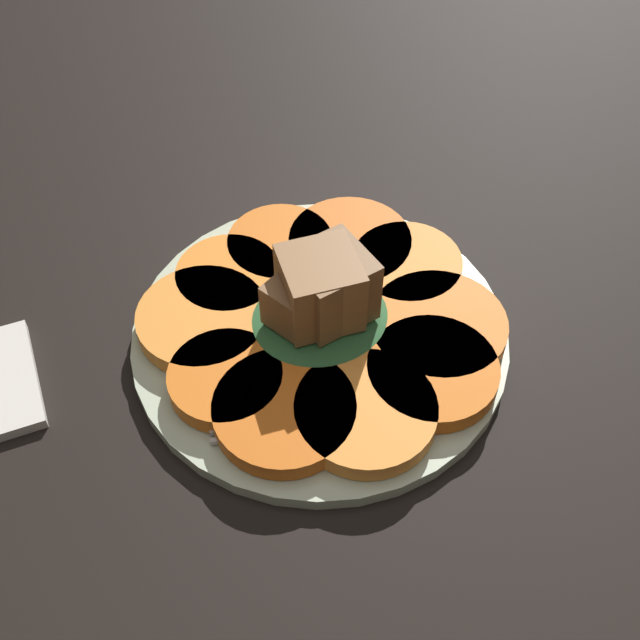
# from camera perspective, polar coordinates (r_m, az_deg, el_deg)

# --- Properties ---
(table_slab) EXTENTS (1.20, 1.20, 0.02)m
(table_slab) POSITION_cam_1_polar(r_m,az_deg,el_deg) (0.55, -0.00, -2.06)
(table_slab) COLOR black
(table_slab) RESTS_ON ground
(plate) EXTENTS (0.25, 0.25, 0.01)m
(plate) POSITION_cam_1_polar(r_m,az_deg,el_deg) (0.54, -0.00, -1.07)
(plate) COLOR beige
(plate) RESTS_ON table_slab
(carrot_slice_0) EXTENTS (0.07, 0.07, 0.01)m
(carrot_slice_0) POSITION_cam_1_polar(r_m,az_deg,el_deg) (0.51, -6.74, -4.21)
(carrot_slice_0) COLOR orange
(carrot_slice_0) RESTS_ON plate
(carrot_slice_1) EXTENTS (0.09, 0.09, 0.01)m
(carrot_slice_1) POSITION_cam_1_polar(r_m,az_deg,el_deg) (0.49, -2.56, -6.48)
(carrot_slice_1) COLOR orange
(carrot_slice_1) RESTS_ON plate
(carrot_slice_2) EXTENTS (0.09, 0.09, 0.01)m
(carrot_slice_2) POSITION_cam_1_polar(r_m,az_deg,el_deg) (0.49, 3.31, -6.51)
(carrot_slice_2) COLOR orange
(carrot_slice_2) RESTS_ON plate
(carrot_slice_3) EXTENTS (0.08, 0.08, 0.01)m
(carrot_slice_3) POSITION_cam_1_polar(r_m,az_deg,el_deg) (0.51, 8.00, -3.68)
(carrot_slice_3) COLOR orange
(carrot_slice_3) RESTS_ON plate
(carrot_slice_4) EXTENTS (0.09, 0.09, 0.01)m
(carrot_slice_4) POSITION_cam_1_polar(r_m,az_deg,el_deg) (0.53, 8.35, -0.52)
(carrot_slice_4) COLOR orange
(carrot_slice_4) RESTS_ON plate
(carrot_slice_5) EXTENTS (0.08, 0.08, 0.01)m
(carrot_slice_5) POSITION_cam_1_polar(r_m,az_deg,el_deg) (0.57, 6.17, 3.84)
(carrot_slice_5) COLOR orange
(carrot_slice_5) RESTS_ON plate
(carrot_slice_6) EXTENTS (0.09, 0.09, 0.01)m
(carrot_slice_6) POSITION_cam_1_polar(r_m,az_deg,el_deg) (0.58, 2.14, 5.38)
(carrot_slice_6) COLOR orange
(carrot_slice_6) RESTS_ON plate
(carrot_slice_7) EXTENTS (0.08, 0.08, 0.01)m
(carrot_slice_7) POSITION_cam_1_polar(r_m,az_deg,el_deg) (0.58, -3.21, 5.17)
(carrot_slice_7) COLOR orange
(carrot_slice_7) RESTS_ON plate
(carrot_slice_8) EXTENTS (0.07, 0.07, 0.01)m
(carrot_slice_8) POSITION_cam_1_polar(r_m,az_deg,el_deg) (0.56, -6.53, 3.03)
(carrot_slice_8) COLOR orange
(carrot_slice_8) RESTS_ON plate
(carrot_slice_9) EXTENTS (0.09, 0.09, 0.01)m
(carrot_slice_9) POSITION_cam_1_polar(r_m,az_deg,el_deg) (0.54, -8.35, 0.03)
(carrot_slice_9) COLOR orange
(carrot_slice_9) RESTS_ON plate
(center_pile) EXTENTS (0.10, 0.09, 0.07)m
(center_pile) POSITION_cam_1_polar(r_m,az_deg,el_deg) (0.52, 0.02, 1.23)
(center_pile) COLOR #2D6033
(center_pile) RESTS_ON plate
(fork) EXTENTS (0.18, 0.06, 0.00)m
(fork) POSITION_cam_1_polar(r_m,az_deg,el_deg) (0.50, 1.85, -6.43)
(fork) COLOR silver
(fork) RESTS_ON plate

